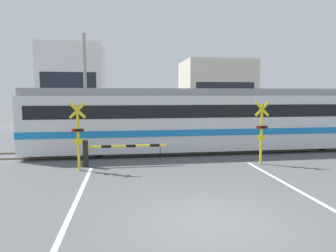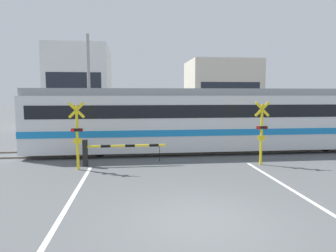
% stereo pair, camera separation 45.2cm
% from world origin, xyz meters
% --- Properties ---
extents(ground_plane, '(160.00, 160.00, 0.00)m').
position_xyz_m(ground_plane, '(0.00, 0.00, 0.00)').
color(ground_plane, '#56595B').
extents(rail_track_near, '(50.00, 0.10, 0.08)m').
position_xyz_m(rail_track_near, '(0.00, 8.17, 0.04)').
color(rail_track_near, '#6B6051').
rests_on(rail_track_near, ground_plane).
extents(rail_track_far, '(50.00, 0.10, 0.08)m').
position_xyz_m(rail_track_far, '(0.00, 9.61, 0.04)').
color(rail_track_far, '#6B6051').
rests_on(rail_track_far, ground_plane).
extents(road_stripe_left, '(0.14, 9.89, 0.01)m').
position_xyz_m(road_stripe_left, '(-3.51, 0.95, 0.00)').
color(road_stripe_left, white).
rests_on(road_stripe_left, ground_plane).
extents(road_stripe_right, '(0.14, 9.89, 0.01)m').
position_xyz_m(road_stripe_right, '(3.51, 0.95, 0.00)').
color(road_stripe_right, white).
rests_on(road_stripe_right, ground_plane).
extents(commuter_train, '(19.64, 2.77, 3.42)m').
position_xyz_m(commuter_train, '(2.71, 8.89, 1.83)').
color(commuter_train, silver).
rests_on(commuter_train, ground_plane).
extents(crossing_barrier_near, '(3.63, 0.20, 1.16)m').
position_xyz_m(crossing_barrier_near, '(-2.88, 6.19, 0.71)').
color(crossing_barrier_near, black).
rests_on(crossing_barrier_near, ground_plane).
extents(crossing_barrier_far, '(3.63, 0.20, 1.16)m').
position_xyz_m(crossing_barrier_far, '(2.88, 11.83, 0.71)').
color(crossing_barrier_far, black).
rests_on(crossing_barrier_far, ground_plane).
extents(crossing_signal_left, '(0.68, 0.15, 2.82)m').
position_xyz_m(crossing_signal_left, '(-3.96, 5.59, 1.55)').
color(crossing_signal_left, yellow).
rests_on(crossing_signal_left, ground_plane).
extents(crossing_signal_right, '(0.68, 0.15, 2.82)m').
position_xyz_m(crossing_signal_right, '(3.96, 5.59, 1.55)').
color(crossing_signal_right, yellow).
rests_on(crossing_signal_right, ground_plane).
extents(pedestrian, '(0.38, 0.22, 1.54)m').
position_xyz_m(pedestrian, '(-0.32, 15.40, 0.88)').
color(pedestrian, '#23232D').
rests_on(pedestrian, ground_plane).
extents(building_left_of_street, '(5.77, 6.38, 7.84)m').
position_xyz_m(building_left_of_street, '(-7.00, 24.18, 3.92)').
color(building_left_of_street, white).
rests_on(building_left_of_street, ground_plane).
extents(building_right_of_street, '(6.92, 6.38, 6.59)m').
position_xyz_m(building_right_of_street, '(7.57, 24.18, 3.30)').
color(building_right_of_street, beige).
rests_on(building_right_of_street, ground_plane).
extents(utility_pole_streetside, '(0.22, 0.22, 7.20)m').
position_xyz_m(utility_pole_streetside, '(-4.71, 14.33, 3.60)').
color(utility_pole_streetside, gray).
rests_on(utility_pole_streetside, ground_plane).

